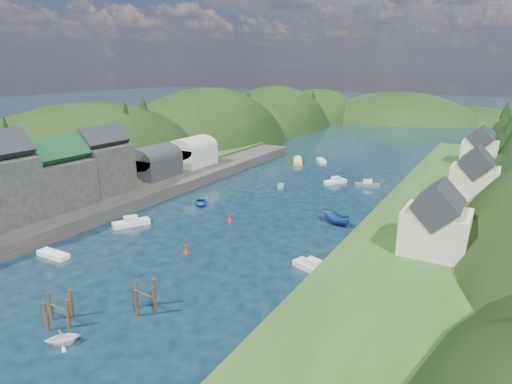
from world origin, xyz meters
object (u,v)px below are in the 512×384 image
Objects in this scene: piling_cluster_near at (59,313)px; piling_cluster_far at (146,300)px; channel_buoy_near at (186,249)px; channel_buoy_far at (230,219)px.

piling_cluster_far is at bearing 47.18° from piling_cluster_near.
channel_buoy_far is (-1.51, 12.17, 0.00)m from channel_buoy_near.
piling_cluster_near is 3.13× the size of channel_buoy_near.
piling_cluster_far is at bearing -74.75° from channel_buoy_far.
piling_cluster_far reaches higher than channel_buoy_near.
channel_buoy_near is (0.05, 18.14, -0.67)m from piling_cluster_near.
channel_buoy_far is (-1.46, 30.30, -0.67)m from piling_cluster_near.
piling_cluster_near is at bearing -90.15° from channel_buoy_near.
piling_cluster_near is 18.15m from channel_buoy_near.
piling_cluster_near reaches higher than channel_buoy_near.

